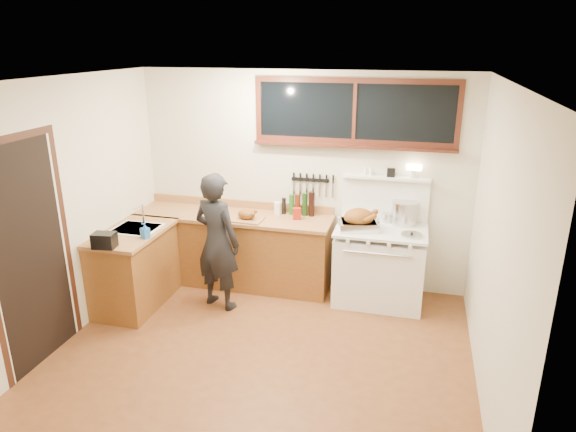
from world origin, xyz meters
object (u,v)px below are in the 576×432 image
(cutting_board, at_px, (247,216))
(man, at_px, (217,242))
(vintage_stove, at_px, (379,263))
(roast_turkey, at_px, (359,221))

(cutting_board, bearing_deg, man, -113.16)
(vintage_stove, xyz_separation_m, roast_turkey, (-0.25, -0.10, 0.53))
(vintage_stove, height_order, man, vintage_stove)
(vintage_stove, xyz_separation_m, cutting_board, (-1.56, -0.12, 0.49))
(vintage_stove, relative_size, roast_turkey, 3.25)
(vintage_stove, distance_m, roast_turkey, 0.60)
(cutting_board, bearing_deg, roast_turkey, 0.95)
(man, relative_size, roast_turkey, 3.24)
(man, height_order, roast_turkey, man)
(vintage_stove, distance_m, cutting_board, 1.64)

